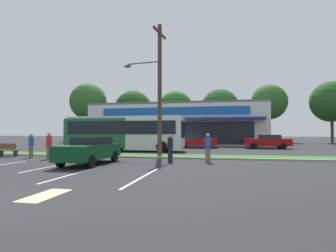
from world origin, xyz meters
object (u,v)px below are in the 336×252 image
(car_0, at_px, (268,141))
(pedestrian_far, at_px, (170,148))
(car_1, at_px, (90,150))
(pedestrian_mid, at_px, (31,146))
(car_2, at_px, (196,141))
(city_bus, at_px, (124,132))
(utility_pole, at_px, (158,86))
(bus_stop_bench, at_px, (8,150))
(pedestrian_near_bench, at_px, (208,148))
(pedestrian_by_pole, at_px, (49,146))

(car_0, height_order, pedestrian_far, pedestrian_far)
(car_1, bearing_deg, pedestrian_mid, -113.23)
(car_1, distance_m, car_2, 17.01)
(city_bus, relative_size, pedestrian_far, 6.84)
(car_2, distance_m, pedestrian_mid, 17.16)
(city_bus, xyz_separation_m, pedestrian_far, (6.04, -8.38, -0.94))
(utility_pole, distance_m, bus_stop_bench, 11.83)
(car_2, xyz_separation_m, pedestrian_far, (-0.07, -14.61, 0.02))
(pedestrian_near_bench, distance_m, pedestrian_mid, 11.93)
(bus_stop_bench, xyz_separation_m, pedestrian_by_pole, (4.22, -1.18, 0.37))
(utility_pole, xyz_separation_m, car_1, (-2.51, -5.25, -4.36))
(car_2, bearing_deg, car_1, -104.16)
(city_bus, bearing_deg, car_1, -79.44)
(pedestrian_near_bench, distance_m, pedestrian_by_pole, 10.20)
(car_2, relative_size, pedestrian_far, 2.81)
(city_bus, xyz_separation_m, car_2, (6.11, 6.23, -0.96))
(car_0, distance_m, car_2, 7.74)
(bus_stop_bench, xyz_separation_m, pedestrian_near_bench, (14.42, -0.96, 0.35))
(car_0, bearing_deg, bus_stop_bench, 34.09)
(city_bus, height_order, car_0, city_bus)
(bus_stop_bench, distance_m, car_2, 18.20)
(car_2, distance_m, pedestrian_near_bench, 14.49)
(city_bus, height_order, bus_stop_bench, city_bus)
(car_0, relative_size, pedestrian_by_pole, 2.70)
(city_bus, distance_m, car_2, 8.78)
(car_0, bearing_deg, pedestrian_far, 62.19)
(car_2, distance_m, pedestrian_by_pole, 16.67)
(car_1, relative_size, pedestrian_mid, 2.76)
(car_2, relative_size, pedestrian_near_bench, 2.72)
(pedestrian_by_pole, relative_size, pedestrian_far, 1.06)
(car_0, xyz_separation_m, car_2, (-7.74, -0.20, 0.02))
(pedestrian_by_pole, bearing_deg, bus_stop_bench, -152.37)
(city_bus, xyz_separation_m, car_0, (13.85, 6.43, -0.98))
(pedestrian_by_pole, bearing_deg, pedestrian_far, 42.91)
(utility_pole, relative_size, car_2, 2.08)
(city_bus, height_order, pedestrian_mid, city_bus)
(city_bus, distance_m, pedestrian_mid, 8.72)
(car_1, xyz_separation_m, pedestrian_by_pole, (-3.94, 1.93, 0.10))
(car_1, bearing_deg, utility_pole, 154.44)
(utility_pole, height_order, pedestrian_by_pole, utility_pole)
(bus_stop_bench, bearing_deg, utility_pole, -168.69)
(utility_pole, height_order, pedestrian_near_bench, utility_pole)
(pedestrian_near_bench, distance_m, pedestrian_far, 2.18)
(car_0, bearing_deg, utility_pole, 50.64)
(bus_stop_bench, xyz_separation_m, car_0, (20.06, 13.58, 0.28))
(utility_pole, xyz_separation_m, bus_stop_bench, (-10.68, -2.14, -4.64))
(bus_stop_bench, height_order, pedestrian_near_bench, pedestrian_near_bench)
(utility_pole, bearing_deg, bus_stop_bench, -168.69)
(utility_pole, distance_m, pedestrian_by_pole, 8.42)
(pedestrian_near_bench, xyz_separation_m, pedestrian_far, (-2.16, -0.26, -0.03))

